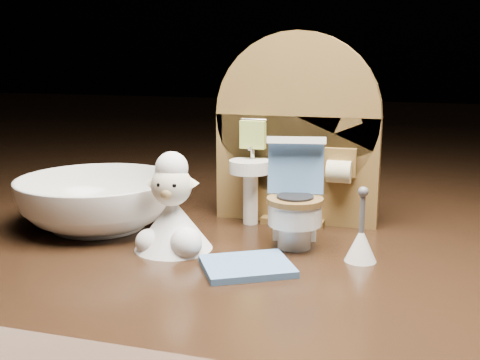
% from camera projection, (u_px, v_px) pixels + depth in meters
% --- Properties ---
extents(backdrop_panel, '(0.13, 0.05, 0.15)m').
position_uv_depth(backdrop_panel, '(296.00, 140.00, 0.47)').
color(backdrop_panel, brown).
rests_on(backdrop_panel, ground).
extents(toy_toilet, '(0.04, 0.05, 0.08)m').
position_uv_depth(toy_toilet, '(295.00, 206.00, 0.43)').
color(toy_toilet, white).
rests_on(toy_toilet, ground).
extents(bath_mat, '(0.07, 0.07, 0.00)m').
position_uv_depth(bath_mat, '(247.00, 266.00, 0.38)').
color(bath_mat, '#5280BA').
rests_on(bath_mat, ground).
extents(toilet_brush, '(0.02, 0.02, 0.05)m').
position_uv_depth(toilet_brush, '(361.00, 242.00, 0.39)').
color(toilet_brush, white).
rests_on(toilet_brush, ground).
extents(plush_lamb, '(0.05, 0.05, 0.07)m').
position_uv_depth(plush_lamb, '(173.00, 215.00, 0.42)').
color(plush_lamb, white).
rests_on(plush_lamb, ground).
extents(ceramic_bowl, '(0.13, 0.13, 0.04)m').
position_uv_depth(ceramic_bowl, '(98.00, 203.00, 0.47)').
color(ceramic_bowl, white).
rests_on(ceramic_bowl, ground).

